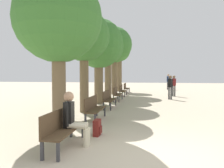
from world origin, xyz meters
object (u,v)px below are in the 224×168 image
bench_row_2 (108,98)px  pedestrian_mid (170,86)px  pedestrian_far (168,81)px  bench_row_0 (62,126)px  tree_row_0 (58,20)px  tree_row_4 (114,45)px  tree_row_2 (99,45)px  bench_row_1 (94,107)px  tree_row_3 (108,49)px  bench_row_5 (126,87)px  tree_row_1 (84,37)px  pedestrian_near (174,84)px  backpack (97,128)px  bench_row_4 (122,90)px  tree_row_5 (119,52)px  person_seated (73,117)px  bench_row_3 (117,93)px

bench_row_2 → pedestrian_mid: 5.65m
pedestrian_far → bench_row_0: bearing=-101.9°
tree_row_0 → pedestrian_far: tree_row_0 is taller
tree_row_4 → tree_row_2: bearing=-90.0°
pedestrian_far → bench_row_1: bearing=-104.0°
tree_row_4 → pedestrian_mid: (4.38, -3.11, -3.23)m
tree_row_2 → tree_row_3: 3.02m
bench_row_2 → bench_row_5: same height
tree_row_1 → pedestrian_near: bearing=58.6°
tree_row_1 → tree_row_3: 6.00m
bench_row_0 → pedestrian_near: size_ratio=1.08×
tree_row_1 → pedestrian_far: 16.44m
bench_row_2 → tree_row_1: bearing=-121.8°
tree_row_1 → backpack: tree_row_1 is taller
tree_row_0 → tree_row_2: 5.84m
bench_row_2 → tree_row_3: tree_row_3 is taller
bench_row_4 → pedestrian_near: 4.05m
tree_row_1 → backpack: size_ratio=10.41×
bench_row_2 → tree_row_4: (-0.86, 7.51, 3.67)m
bench_row_4 → tree_row_2: size_ratio=0.35×
bench_row_2 → bench_row_0: bearing=-90.0°
tree_row_5 → person_seated: tree_row_5 is taller
tree_row_0 → tree_row_5: 15.09m
bench_row_4 → pedestrian_mid: pedestrian_mid is taller
bench_row_2 → bench_row_3: size_ratio=1.00×
tree_row_5 → tree_row_1: bearing=-90.0°
bench_row_3 → bench_row_4: size_ratio=1.00×
tree_row_1 → tree_row_5: (0.00, 12.23, 0.50)m
tree_row_1 → tree_row_4: bearing=90.0°
backpack → pedestrian_far: 19.44m
backpack → pedestrian_mid: (2.91, 9.43, 0.73)m
tree_row_5 → bench_row_2: bearing=-85.5°
bench_row_0 → tree_row_4: (-0.86, 13.63, 3.67)m
bench_row_3 → bench_row_5: same height
tree_row_1 → pedestrian_mid: (4.38, 5.79, -2.46)m
bench_row_0 → pedestrian_near: pedestrian_near is taller
tree_row_2 → tree_row_4: bearing=90.0°
tree_row_0 → pedestrian_mid: bearing=63.1°
bench_row_1 → bench_row_3: same height
bench_row_3 → tree_row_4: tree_row_4 is taller
tree_row_2 → pedestrian_far: size_ratio=2.85×
tree_row_2 → tree_row_5: tree_row_5 is taller
bench_row_4 → tree_row_3: bearing=-119.6°
pedestrian_far → person_seated: bearing=-101.4°
tree_row_2 → pedestrian_mid: size_ratio=3.02×
tree_row_4 → backpack: 13.23m
bench_row_1 → person_seated: (0.23, -2.89, 0.18)m
bench_row_1 → tree_row_4: bearing=94.7°
tree_row_4 → backpack: bearing=-83.3°
bench_row_5 → pedestrian_mid: 5.96m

